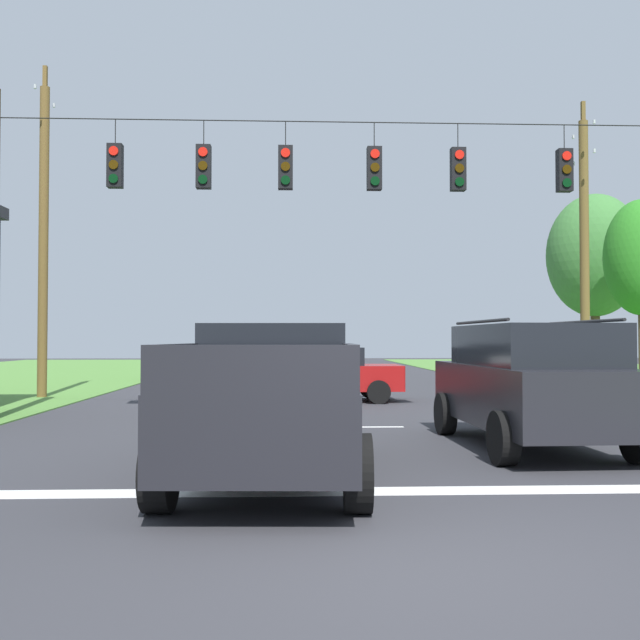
# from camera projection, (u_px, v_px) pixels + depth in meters

# --- Properties ---
(ground_plane) EXTENTS (120.00, 120.00, 0.00)m
(ground_plane) POSITION_uv_depth(u_px,v_px,m) (422.00, 566.00, 5.53)
(ground_plane) COLOR #333338
(stop_bar_stripe) EXTENTS (13.07, 0.45, 0.01)m
(stop_bar_stripe) POSITION_uv_depth(u_px,v_px,m) (378.00, 491.00, 8.24)
(stop_bar_stripe) COLOR white
(stop_bar_stripe) RESTS_ON ground
(lane_dash_0) EXTENTS (2.50, 0.15, 0.01)m
(lane_dash_0) POSITION_uv_depth(u_px,v_px,m) (341.00, 427.00, 14.23)
(lane_dash_0) COLOR white
(lane_dash_0) RESTS_ON ground
(lane_dash_1) EXTENTS (2.50, 0.15, 0.01)m
(lane_dash_1) POSITION_uv_depth(u_px,v_px,m) (324.00, 398.00, 21.35)
(lane_dash_1) COLOR white
(lane_dash_1) RESTS_ON ground
(lane_dash_2) EXTENTS (2.50, 0.15, 0.01)m
(lane_dash_2) POSITION_uv_depth(u_px,v_px,m) (315.00, 383.00, 28.72)
(lane_dash_2) COLOR white
(lane_dash_2) RESTS_ON ground
(overhead_signal_span) EXTENTS (15.28, 0.31, 7.17)m
(overhead_signal_span) POSITION_uv_depth(u_px,v_px,m) (338.00, 232.00, 15.73)
(overhead_signal_span) COLOR brown
(overhead_signal_span) RESTS_ON ground
(pickup_truck) EXTENTS (2.49, 5.49, 1.95)m
(pickup_truck) POSITION_uv_depth(u_px,v_px,m) (272.00, 400.00, 9.17)
(pickup_truck) COLOR black
(pickup_truck) RESTS_ON ground
(suv_black) EXTENTS (2.33, 4.86, 2.05)m
(suv_black) POSITION_uv_depth(u_px,v_px,m) (530.00, 382.00, 11.59)
(suv_black) COLOR black
(suv_black) RESTS_ON ground
(distant_car_crossing_white) EXTENTS (2.15, 4.37, 1.52)m
(distant_car_crossing_white) POSITION_uv_depth(u_px,v_px,m) (192.00, 361.00, 31.25)
(distant_car_crossing_white) COLOR silver
(distant_car_crossing_white) RESTS_ON ground
(distant_car_oncoming) EXTENTS (4.33, 2.08, 1.52)m
(distant_car_oncoming) POSITION_uv_depth(u_px,v_px,m) (324.00, 373.00, 20.20)
(distant_car_oncoming) COLOR maroon
(distant_car_oncoming) RESTS_ON ground
(utility_pole_mid_right) EXTENTS (0.29, 1.72, 9.38)m
(utility_pole_mid_right) POSITION_uv_depth(u_px,v_px,m) (584.00, 248.00, 22.86)
(utility_pole_mid_right) COLOR brown
(utility_pole_mid_right) RESTS_ON ground
(utility_pole_near_left) EXTENTS (0.28, 1.74, 9.98)m
(utility_pole_near_left) POSITION_uv_depth(u_px,v_px,m) (43.00, 236.00, 21.46)
(utility_pole_near_left) COLOR brown
(utility_pole_near_left) RESTS_ON ground
(tree_roadside_left) EXTENTS (3.82, 3.82, 7.67)m
(tree_roadside_left) POSITION_uv_depth(u_px,v_px,m) (595.00, 256.00, 29.22)
(tree_roadside_left) COLOR brown
(tree_roadside_left) RESTS_ON ground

